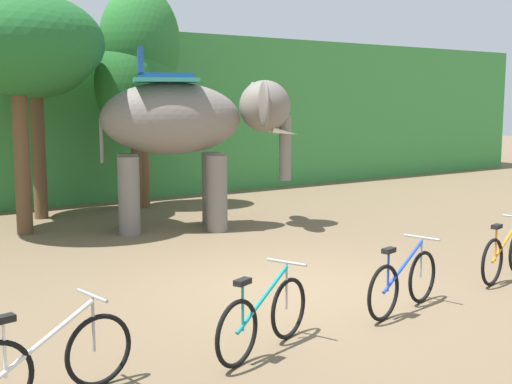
% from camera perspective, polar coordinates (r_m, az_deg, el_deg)
% --- Properties ---
extents(ground_plane, '(80.00, 80.00, 0.00)m').
position_cam_1_polar(ground_plane, '(9.70, 3.08, -8.33)').
color(ground_plane, brown).
extents(foliage_hedge, '(36.00, 6.00, 4.64)m').
position_cam_1_polar(foliage_hedge, '(20.60, -18.29, 6.40)').
color(foliage_hedge, '#3D8E42').
rests_on(foliage_hedge, ground).
extents(tree_left, '(3.44, 3.44, 4.88)m').
position_cam_1_polar(tree_left, '(14.13, -20.06, 11.92)').
color(tree_left, brown).
rests_on(tree_left, ground).
extents(tree_center_right, '(2.77, 2.77, 5.05)m').
position_cam_1_polar(tree_center_right, '(15.95, -18.68, 11.64)').
color(tree_center_right, brown).
rests_on(tree_center_right, ground).
extents(tree_far_right, '(2.02, 2.02, 4.55)m').
position_cam_1_polar(tree_far_right, '(16.91, -10.40, 9.07)').
color(tree_far_right, brown).
rests_on(tree_far_right, ground).
extents(tree_right, '(2.01, 2.01, 5.56)m').
position_cam_1_polar(tree_right, '(17.01, -10.04, 12.32)').
color(tree_right, brown).
rests_on(tree_right, ground).
extents(elephant, '(4.19, 2.91, 3.78)m').
position_cam_1_polar(elephant, '(13.91, -5.98, 5.76)').
color(elephant, slate).
rests_on(elephant, ground).
extents(bike_white, '(1.69, 0.52, 0.92)m').
position_cam_1_polar(bike_white, '(6.37, -17.49, -13.84)').
color(bike_white, black).
rests_on(bike_white, ground).
extents(bike_teal, '(1.61, 0.75, 0.92)m').
position_cam_1_polar(bike_teal, '(7.24, 0.70, -10.82)').
color(bike_teal, black).
rests_on(bike_teal, ground).
extents(bike_blue, '(1.67, 0.60, 0.92)m').
position_cam_1_polar(bike_blue, '(8.78, 12.66, -7.64)').
color(bike_blue, black).
rests_on(bike_blue, ground).
extents(bike_orange, '(1.68, 0.58, 0.92)m').
position_cam_1_polar(bike_orange, '(10.78, 20.83, -5.07)').
color(bike_orange, black).
rests_on(bike_orange, ground).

